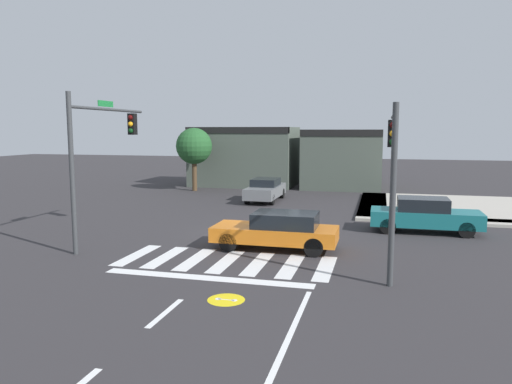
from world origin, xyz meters
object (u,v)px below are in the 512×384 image
Objects in this scene: car_teal at (425,215)px; car_orange at (278,230)px; traffic_signal_southeast at (393,157)px; traffic_signal_southwest at (101,143)px; car_gray at (265,190)px; roadside_tree at (194,146)px.

car_teal is 7.46m from car_orange.
traffic_signal_southeast is 0.90× the size of traffic_signal_southwest.
traffic_signal_southwest is at bearing 5.16° from car_orange.
traffic_signal_southeast reaches higher than car_orange.
car_gray is 0.98× the size of roadside_tree.
traffic_signal_southeast reaches higher than car_teal.
car_gray is (3.70, 13.05, -3.34)m from traffic_signal_southwest.
traffic_signal_southwest is (-11.27, 1.42, 0.36)m from traffic_signal_southeast.
traffic_signal_southwest is 1.25× the size of car_orange.
traffic_signal_southeast is 1.16× the size of car_gray.
car_teal is (1.63, 6.79, -2.95)m from traffic_signal_southeast.
traffic_signal_southeast is 5.50m from car_orange.
car_orange is (-4.14, 2.06, -2.99)m from traffic_signal_southeast.
car_teal is 1.03× the size of car_gray.
traffic_signal_southwest is 1.29× the size of car_gray.
car_gray reaches higher than car_orange.
car_teal is 1.01× the size of roadside_tree.
car_teal is 1.00× the size of car_orange.
car_orange is 12.87m from car_gray.
roadside_tree is at bearing 143.55° from car_teal.
car_teal is (12.90, 5.37, -3.31)m from traffic_signal_southwest.
roadside_tree is at bearing 37.39° from traffic_signal_southeast.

